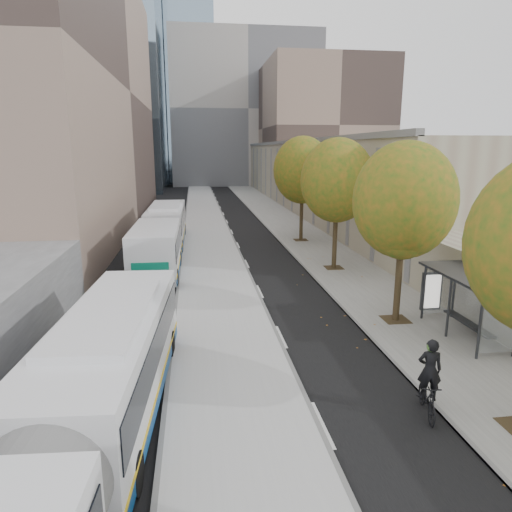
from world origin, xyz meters
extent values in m
cube|color=#B8B8B8|center=(-3.88, 35.00, 0.07)|extent=(4.25, 150.00, 0.15)
cube|color=gray|center=(4.12, 35.00, 0.04)|extent=(4.75, 150.00, 0.08)
cube|color=gray|center=(15.50, 64.00, 4.00)|extent=(18.00, 92.00, 8.00)
cube|color=#A8A29B|center=(6.00, 96.00, 15.00)|extent=(30.00, 18.00, 30.00)
cube|color=#383A3F|center=(5.50, 11.00, 2.56)|extent=(1.90, 4.40, 0.10)
cylinder|color=#383A3F|center=(4.80, 9.00, 1.28)|extent=(0.10, 0.10, 2.40)
cube|color=silver|center=(6.22, 11.00, 1.33)|extent=(0.04, 4.00, 2.10)
cylinder|color=#322413|center=(3.60, 13.00, 1.70)|extent=(0.28, 0.28, 3.24)
sphere|color=#256018|center=(3.60, 13.00, 5.26)|extent=(4.20, 4.20, 4.20)
cylinder|color=#322413|center=(3.60, 22.00, 1.77)|extent=(0.28, 0.28, 3.38)
sphere|color=#256018|center=(3.60, 22.00, 5.48)|extent=(4.40, 4.40, 4.40)
cylinder|color=#322413|center=(3.60, 31.00, 1.83)|extent=(0.28, 0.28, 3.51)
sphere|color=#256018|center=(3.60, 31.00, 5.70)|extent=(4.60, 4.60, 4.60)
cube|color=white|center=(-7.56, 3.57, 1.44)|extent=(3.61, 17.42, 2.88)
cube|color=black|center=(-7.56, 3.57, 1.97)|extent=(3.62, 16.74, 1.00)
cube|color=white|center=(-7.15, 27.13, 1.48)|extent=(2.76, 17.85, 2.97)
cube|color=black|center=(-7.15, 27.13, 2.03)|extent=(2.81, 17.13, 1.03)
cube|color=#0A7456|center=(-7.15, 18.26, 1.14)|extent=(1.88, 0.08, 1.15)
imported|color=black|center=(1.37, 6.08, 0.53)|extent=(0.92, 1.85, 1.07)
imported|color=black|center=(1.37, 6.08, 1.38)|extent=(0.74, 0.58, 1.80)
sphere|color=#4C8130|center=(1.37, 6.08, 2.05)|extent=(0.28, 0.28, 0.28)
imported|color=white|center=(-6.93, 45.02, 0.67)|extent=(2.25, 4.15, 1.34)
camera|label=1|loc=(-4.92, -4.68, 7.30)|focal=32.00mm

